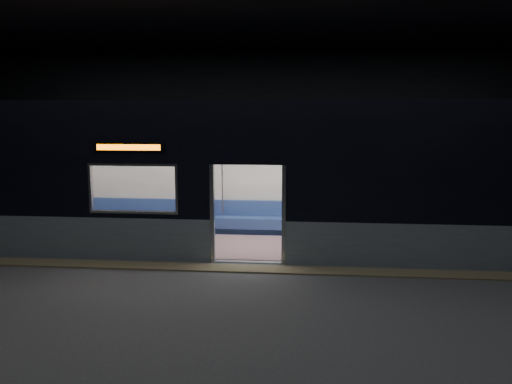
# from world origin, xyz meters

# --- Properties ---
(station_floor) EXTENTS (24.00, 14.00, 0.01)m
(station_floor) POSITION_xyz_m (0.00, 0.00, -0.01)
(station_floor) COLOR #47494C
(station_floor) RESTS_ON ground
(station_envelope) EXTENTS (24.00, 14.00, 5.00)m
(station_envelope) POSITION_xyz_m (0.00, 0.00, 3.66)
(station_envelope) COLOR black
(station_envelope) RESTS_ON station_floor
(tactile_strip) EXTENTS (22.80, 0.50, 0.03)m
(tactile_strip) POSITION_xyz_m (0.00, 0.55, 0.01)
(tactile_strip) COLOR #8C7F59
(tactile_strip) RESTS_ON station_floor
(metro_car) EXTENTS (18.00, 3.04, 3.35)m
(metro_car) POSITION_xyz_m (-0.00, 2.54, 1.85)
(metro_car) COLOR #8793A1
(metro_car) RESTS_ON station_floor
(passenger) EXTENTS (0.37, 0.63, 1.27)m
(passenger) POSITION_xyz_m (-1.52, 3.55, 0.76)
(passenger) COLOR black
(passenger) RESTS_ON metro_car
(handbag) EXTENTS (0.30, 0.28, 0.12)m
(handbag) POSITION_xyz_m (-1.57, 3.35, 0.65)
(handbag) COLOR black
(handbag) RESTS_ON passenger
(transit_map) EXTENTS (0.97, 0.03, 0.63)m
(transit_map) POSITION_xyz_m (2.47, 3.85, 1.47)
(transit_map) COLOR white
(transit_map) RESTS_ON metro_car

